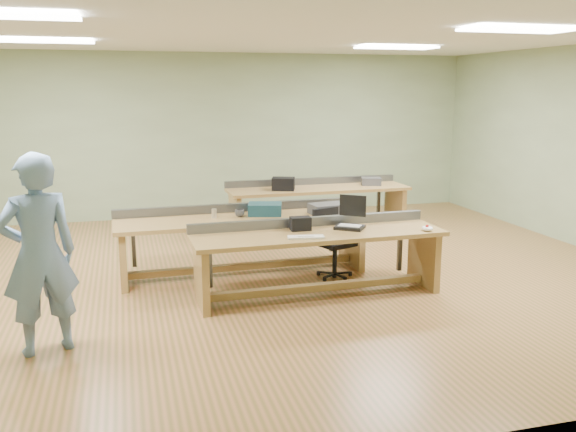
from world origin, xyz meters
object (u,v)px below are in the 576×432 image
at_px(camera_bag, 300,224).
at_px(parts_bin_grey, 329,209).
at_px(workbench_back, 317,198).
at_px(drinks_can, 214,213).
at_px(workbench_mid, 242,231).
at_px(workbench_front, 318,248).
at_px(mug, 240,213).
at_px(person, 39,254).
at_px(task_chair, 333,252).
at_px(laptop_base, 350,227).
at_px(parts_bin_teal, 265,209).

bearing_deg(camera_bag, parts_bin_grey, 54.49).
xyz_separation_m(workbench_back, drinks_can, (-2.02, -2.00, 0.25)).
distance_m(workbench_mid, workbench_back, 2.61).
distance_m(workbench_front, mug, 1.29).
height_order(workbench_front, workbench_back, same).
xyz_separation_m(workbench_front, mug, (-0.71, 1.06, 0.24)).
distance_m(camera_bag, mug, 1.07).
distance_m(workbench_back, person, 5.50).
xyz_separation_m(workbench_mid, drinks_can, (-0.36, 0.01, 0.25)).
bearing_deg(person, workbench_front, 177.67).
bearing_deg(mug, task_chair, -22.00).
distance_m(person, mug, 2.88).
height_order(workbench_back, mug, workbench_back).
relative_size(workbench_back, parts_bin_grey, 6.21).
bearing_deg(task_chair, laptop_base, -109.83).
bearing_deg(workbench_mid, workbench_back, 48.99).
bearing_deg(workbench_mid, workbench_front, -58.74).
bearing_deg(workbench_front, parts_bin_teal, 106.98).
distance_m(workbench_front, person, 3.01).
relative_size(parts_bin_grey, mug, 4.06).
height_order(person, parts_bin_grey, person).
distance_m(person, parts_bin_grey, 3.78).
height_order(laptop_base, mug, mug).
bearing_deg(drinks_can, workbench_mid, -1.48).
relative_size(workbench_mid, drinks_can, 27.32).
bearing_deg(task_chair, person, -177.08).
bearing_deg(workbench_back, workbench_front, -108.63).
bearing_deg(parts_bin_teal, workbench_mid, -171.50).
relative_size(workbench_front, camera_bag, 12.63).
xyz_separation_m(workbench_back, camera_bag, (-1.16, -2.93, 0.27)).
distance_m(task_chair, parts_bin_teal, 1.04).
bearing_deg(laptop_base, mug, 173.91).
relative_size(workbench_mid, parts_bin_teal, 7.58).
xyz_separation_m(person, task_chair, (3.27, 1.45, -0.60)).
xyz_separation_m(workbench_front, workbench_back, (0.99, 3.06, 0.00)).
bearing_deg(person, workbench_mid, -157.79).
bearing_deg(mug, laptop_base, -41.84).
relative_size(person, camera_bag, 7.92).
xyz_separation_m(parts_bin_grey, drinks_can, (-1.49, 0.12, -0.01)).
bearing_deg(camera_bag, person, -158.30).
xyz_separation_m(person, mug, (2.17, 1.90, -0.12)).
relative_size(workbench_front, parts_bin_teal, 6.86).
height_order(workbench_mid, camera_bag, camera_bag).
bearing_deg(drinks_can, mug, -1.93).
distance_m(person, drinks_can, 2.65).
height_order(person, task_chair, person).
distance_m(mug, drinks_can, 0.33).
relative_size(workbench_mid, parts_bin_grey, 6.62).
relative_size(laptop_base, mug, 2.67).
bearing_deg(laptop_base, workbench_front, -136.39).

